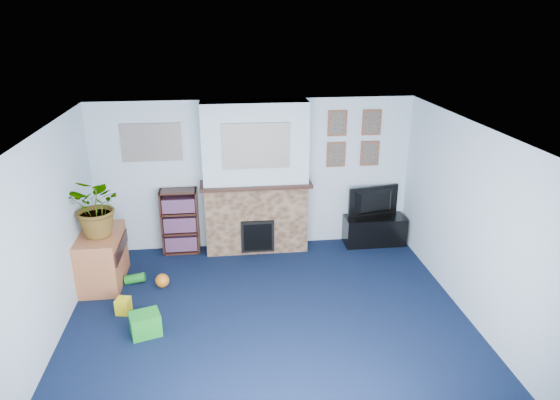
{
  "coord_description": "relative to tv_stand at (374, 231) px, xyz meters",
  "views": [
    {
      "loc": [
        -0.5,
        -5.28,
        3.62
      ],
      "look_at": [
        0.25,
        0.93,
        1.26
      ],
      "focal_mm": 32.0,
      "sensor_mm": 36.0,
      "label": 1
    }
  ],
  "objects": [
    {
      "name": "wall_front",
      "position": [
        -1.95,
        -4.28,
        0.97
      ],
      "size": [
        5.0,
        0.04,
        2.4
      ],
      "primitive_type": "cube",
      "color": "silver",
      "rests_on": "ground"
    },
    {
      "name": "green_crate",
      "position": [
        -3.44,
        -2.12,
        -0.08
      ],
      "size": [
        0.41,
        0.37,
        0.28
      ],
      "primitive_type": "cube",
      "rotation": [
        0.0,
        0.0,
        0.3
      ],
      "color": "#198C26",
      "rests_on": "ground"
    },
    {
      "name": "television",
      "position": [
        0.0,
        0.02,
        0.49
      ],
      "size": [
        0.88,
        0.28,
        0.5
      ],
      "primitive_type": "imported",
      "rotation": [
        0.0,
        0.0,
        3.33
      ],
      "color": "black",
      "rests_on": "tv_stand"
    },
    {
      "name": "ceiling",
      "position": [
        -1.95,
        -2.03,
        2.17
      ],
      "size": [
        5.0,
        4.5,
        0.01
      ],
      "primitive_type": "cube",
      "color": "white",
      "rests_on": "wall_back"
    },
    {
      "name": "mantel_clock",
      "position": [
        -2.04,
        -0.03,
        1.0
      ],
      "size": [
        0.1,
        0.06,
        0.14
      ],
      "primitive_type": "cube",
      "color": "gold",
      "rests_on": "chimney_breast"
    },
    {
      "name": "toy_tube",
      "position": [
        -3.76,
        -0.87,
        -0.15
      ],
      "size": [
        0.3,
        0.13,
        0.17
      ],
      "primitive_type": "cylinder",
      "rotation": [
        0.0,
        1.43,
        0.0
      ],
      "color": "#198C26",
      "rests_on": "ground"
    },
    {
      "name": "wall_back",
      "position": [
        -1.95,
        0.22,
        0.97
      ],
      "size": [
        5.0,
        0.04,
        2.4
      ],
      "primitive_type": "cube",
      "color": "silver",
      "rests_on": "ground"
    },
    {
      "name": "portrait_tr",
      "position": [
        -0.1,
        0.2,
        1.77
      ],
      "size": [
        0.3,
        0.03,
        0.4
      ],
      "primitive_type": "cube",
      "color": "brown",
      "rests_on": "wall_back"
    },
    {
      "name": "portrait_br",
      "position": [
        -0.1,
        0.2,
        1.27
      ],
      "size": [
        0.3,
        0.03,
        0.4
      ],
      "primitive_type": "cube",
      "color": "brown",
      "rests_on": "wall_back"
    },
    {
      "name": "floor",
      "position": [
        -1.95,
        -2.03,
        -0.22
      ],
      "size": [
        5.0,
        4.5,
        0.01
      ],
      "primitive_type": "cube",
      "color": "#0D1833",
      "rests_on": "ground"
    },
    {
      "name": "tv_stand",
      "position": [
        0.0,
        0.0,
        0.0
      ],
      "size": [
        0.99,
        0.42,
        0.47
      ],
      "primitive_type": "cube",
      "color": "black",
      "rests_on": "ground"
    },
    {
      "name": "bookshelf",
      "position": [
        -3.15,
        0.08,
        0.28
      ],
      "size": [
        0.58,
        0.28,
        1.05
      ],
      "color": "black",
      "rests_on": "ground"
    },
    {
      "name": "mantel_teddy",
      "position": [
        -2.43,
        -0.03,
        0.99
      ],
      "size": [
        0.12,
        0.12,
        0.12
      ],
      "primitive_type": "sphere",
      "color": "gray",
      "rests_on": "chimney_breast"
    },
    {
      "name": "wall_right",
      "position": [
        0.55,
        -2.03,
        0.97
      ],
      "size": [
        0.04,
        4.5,
        2.4
      ],
      "primitive_type": "cube",
      "color": "silver",
      "rests_on": "ground"
    },
    {
      "name": "sideboard",
      "position": [
        -4.19,
        -0.79,
        0.12
      ],
      "size": [
        0.54,
        0.98,
        0.76
      ],
      "primitive_type": "cube",
      "color": "#B6633A",
      "rests_on": "ground"
    },
    {
      "name": "collage_left",
      "position": [
        -3.5,
        0.21,
        1.55
      ],
      "size": [
        0.9,
        0.03,
        0.58
      ],
      "primitive_type": "cube",
      "color": "gray",
      "rests_on": "wall_back"
    },
    {
      "name": "toy_block",
      "position": [
        -3.79,
        -1.63,
        -0.11
      ],
      "size": [
        0.2,
        0.2,
        0.21
      ],
      "primitive_type": "cube",
      "rotation": [
        0.0,
        0.0,
        -0.21
      ],
      "color": "yellow",
      "rests_on": "ground"
    },
    {
      "name": "wall_left",
      "position": [
        -4.45,
        -2.03,
        0.97
      ],
      "size": [
        0.04,
        4.5,
        2.4
      ],
      "primitive_type": "cube",
      "color": "silver",
      "rests_on": "ground"
    },
    {
      "name": "potted_plant",
      "position": [
        -4.14,
        -0.84,
        0.96
      ],
      "size": [
        0.95,
        0.89,
        0.85
      ],
      "primitive_type": "imported",
      "rotation": [
        0.0,
        0.0,
        5.92
      ],
      "color": "#26661E",
      "rests_on": "sideboard"
    },
    {
      "name": "portrait_bl",
      "position": [
        -0.65,
        0.2,
        1.27
      ],
      "size": [
        0.3,
        0.03,
        0.4
      ],
      "primitive_type": "cube",
      "color": "brown",
      "rests_on": "wall_back"
    },
    {
      "name": "mantel_candle",
      "position": [
        -1.62,
        -0.03,
        1.01
      ],
      "size": [
        0.05,
        0.05,
        0.17
      ],
      "primitive_type": "cylinder",
      "color": "#B2BFC6",
      "rests_on": "chimney_breast"
    },
    {
      "name": "mantel_can",
      "position": [
        -1.23,
        -0.03,
        0.99
      ],
      "size": [
        0.06,
        0.06,
        0.11
      ],
      "primitive_type": "cylinder",
      "color": "yellow",
      "rests_on": "chimney_breast"
    },
    {
      "name": "chimney_breast",
      "position": [
        -1.95,
        0.02,
        0.96
      ],
      "size": [
        1.72,
        0.5,
        2.4
      ],
      "color": "brown",
      "rests_on": "ground"
    },
    {
      "name": "toy_ball",
      "position": [
        -3.36,
        -1.03,
        -0.13
      ],
      "size": [
        0.2,
        0.2,
        0.2
      ],
      "primitive_type": "sphere",
      "color": "orange",
      "rests_on": "ground"
    },
    {
      "name": "portrait_tl",
      "position": [
        -0.65,
        0.2,
        1.77
      ],
      "size": [
        0.3,
        0.03,
        0.4
      ],
      "primitive_type": "cube",
      "color": "brown",
      "rests_on": "wall_back"
    },
    {
      "name": "collage_main",
      "position": [
        -1.95,
        -0.19,
        1.56
      ],
      "size": [
        1.0,
        0.03,
        0.68
      ],
      "primitive_type": "cube",
      "color": "gray",
      "rests_on": "chimney_breast"
    }
  ]
}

